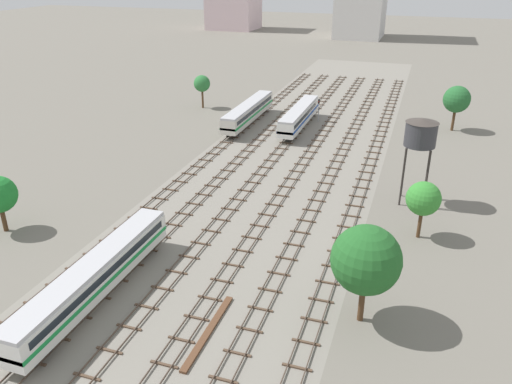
{
  "coord_description": "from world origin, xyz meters",
  "views": [
    {
      "loc": [
        18.93,
        -19.04,
        28.84
      ],
      "look_at": [
        0.0,
        37.58,
        1.5
      ],
      "focal_mm": 35.58,
      "sensor_mm": 36.0,
      "label": 1
    }
  ],
  "objects_px": {
    "diesel_railcar_centre_left_mid": "(299,115)",
    "signal_post_nearest": "(319,107)",
    "passenger_coach_far_left_near": "(248,111)",
    "passenger_coach_left_nearest": "(95,275)",
    "water_tower": "(421,134)"
  },
  "relations": [
    {
      "from": "passenger_coach_left_nearest",
      "to": "signal_post_nearest",
      "type": "relative_size",
      "value": 4.8
    },
    {
      "from": "passenger_coach_left_nearest",
      "to": "signal_post_nearest",
      "type": "distance_m",
      "value": 63.15
    },
    {
      "from": "diesel_railcar_centre_left_mid",
      "to": "signal_post_nearest",
      "type": "bearing_deg",
      "value": 66.2
    },
    {
      "from": "passenger_coach_far_left_near",
      "to": "signal_post_nearest",
      "type": "relative_size",
      "value": 4.8
    },
    {
      "from": "passenger_coach_left_nearest",
      "to": "diesel_railcar_centre_left_mid",
      "type": "xyz_separation_m",
      "value": [
        4.97,
        57.08,
        -0.02
      ]
    },
    {
      "from": "passenger_coach_left_nearest",
      "to": "passenger_coach_far_left_near",
      "type": "xyz_separation_m",
      "value": [
        -4.97,
        56.87,
        0.0
      ]
    },
    {
      "from": "passenger_coach_left_nearest",
      "to": "signal_post_nearest",
      "type": "xyz_separation_m",
      "value": [
        7.45,
        62.71,
        0.34
      ]
    },
    {
      "from": "diesel_railcar_centre_left_mid",
      "to": "water_tower",
      "type": "distance_m",
      "value": 34.64
    },
    {
      "from": "signal_post_nearest",
      "to": "passenger_coach_left_nearest",
      "type": "bearing_deg",
      "value": -96.77
    },
    {
      "from": "passenger_coach_far_left_near",
      "to": "diesel_railcar_centre_left_mid",
      "type": "relative_size",
      "value": 1.07
    },
    {
      "from": "diesel_railcar_centre_left_mid",
      "to": "signal_post_nearest",
      "type": "relative_size",
      "value": 4.47
    },
    {
      "from": "diesel_railcar_centre_left_mid",
      "to": "passenger_coach_far_left_near",
      "type": "bearing_deg",
      "value": -178.77
    },
    {
      "from": "passenger_coach_far_left_near",
      "to": "diesel_railcar_centre_left_mid",
      "type": "xyz_separation_m",
      "value": [
        9.93,
        0.21,
        -0.02
      ]
    },
    {
      "from": "passenger_coach_far_left_near",
      "to": "water_tower",
      "type": "distance_m",
      "value": 41.46
    },
    {
      "from": "passenger_coach_far_left_near",
      "to": "signal_post_nearest",
      "type": "xyz_separation_m",
      "value": [
        12.41,
        5.84,
        0.34
      ]
    }
  ]
}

